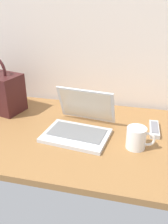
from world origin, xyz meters
TOP-DOWN VIEW (x-y plane):
  - desk at (0.00, 0.00)m, footprint 1.60×0.76m
  - laptop at (-0.05, 0.01)m, footprint 0.34×0.33m
  - coffee_mug at (0.23, -0.06)m, footprint 0.13×0.09m
  - remote_control_near at (0.31, 0.11)m, footprint 0.05×0.16m

SIDE VIEW (x-z plane):
  - desk at x=0.00m, z-range 0.00..0.03m
  - remote_control_near at x=0.31m, z-range 0.03..0.05m
  - laptop at x=-0.05m, z-range -0.03..0.18m
  - coffee_mug at x=0.23m, z-range 0.03..0.13m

